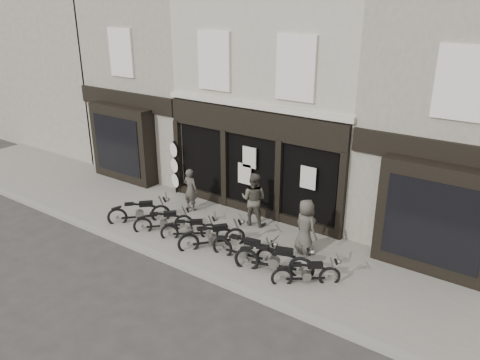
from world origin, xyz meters
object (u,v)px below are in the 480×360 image
Objects in this scene: motorcycle_1 at (164,223)px; motorcycle_0 at (140,214)px; man_centre at (254,199)px; motorcycle_3 at (213,239)px; motorcycle_2 at (190,231)px; man_left at (191,189)px; motorcycle_6 at (307,275)px; motorcycle_4 at (245,251)px; motorcycle_5 at (275,262)px; man_right at (306,226)px; advert_sign_post at (175,170)px.

motorcycle_0 is at bearing 136.03° from motorcycle_1.
motorcycle_0 is 4.01m from man_centre.
motorcycle_2 is at bearing 125.59° from motorcycle_3.
motorcycle_1 is 1.07m from motorcycle_2.
man_centre is (0.13, 2.09, 0.64)m from motorcycle_3.
man_left is (-0.35, 1.78, 0.54)m from motorcycle_1.
motorcycle_1 is 1.00× the size of motorcycle_2.
motorcycle_6 is (6.54, -0.05, -0.05)m from motorcycle_0.
motorcycle_4 is (1.26, -0.05, 0.00)m from motorcycle_3.
motorcycle_6 is (4.33, -0.16, 0.00)m from motorcycle_2.
motorcycle_4 is (2.25, -0.12, 0.05)m from motorcycle_2.
motorcycle_1 reaches higher than motorcycle_2.
motorcycle_4 is 1.08m from motorcycle_5.
advert_sign_post is at bearing 12.39° from man_right.
motorcycle_5 is at bearing 107.82° from man_right.
motorcycle_1 is at bearing 130.84° from motorcycle_3.
advert_sign_post reaches higher than motorcycle_0.
motorcycle_1 is 4.79m from man_right.
motorcycle_1 is at bearing 160.87° from motorcycle_5.
motorcycle_0 is at bearing 130.56° from motorcycle_3.
motorcycle_4 is 1.33× the size of motorcycle_6.
motorcycle_1 is at bearing 100.35° from man_left.
man_centre is (-3.21, 2.18, 0.69)m from motorcycle_6.
man_centre is 4.14m from advert_sign_post.
motorcycle_1 is 0.73× the size of motorcycle_4.
motorcycle_6 is at bearing -9.55° from motorcycle_4.
advert_sign_post is (-6.31, 2.74, 0.66)m from motorcycle_5.
motorcycle_5 reaches higher than motorcycle_1.
advert_sign_post is at bearing 144.53° from motorcycle_4.
man_right is 0.76× the size of advert_sign_post.
man_right is (2.48, 1.40, 0.57)m from motorcycle_3.
motorcycle_3 is 0.79× the size of advert_sign_post.
motorcycle_1 is 0.97× the size of motorcycle_6.
advert_sign_post is (-4.11, 0.53, 0.05)m from man_centre.
motorcycle_4 reaches higher than motorcycle_3.
motorcycle_5 is 1.42× the size of man_left.
motorcycle_3 is (2.06, 0.04, 0.03)m from motorcycle_1.
motorcycle_0 is 4.47m from motorcycle_4.
motorcycle_2 is 4.00m from advert_sign_post.
motorcycle_3 is at bearing -45.46° from motorcycle_0.
motorcycle_6 is (1.00, 0.03, -0.08)m from motorcycle_5.
motorcycle_3 is 3.34m from motorcycle_6.
motorcycle_1 is at bearing 40.74° from man_right.
man_left reaches higher than motorcycle_3.
man_right is (4.53, 1.44, 0.60)m from motorcycle_1.
motorcycle_5 reaches higher than motorcycle_6.
motorcycle_2 is at bearing -38.30° from motorcycle_1.
advert_sign_post reaches higher than motorcycle_6.
motorcycle_0 is 1.06× the size of motorcycle_6.
motorcycle_1 is 2.06m from motorcycle_3.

